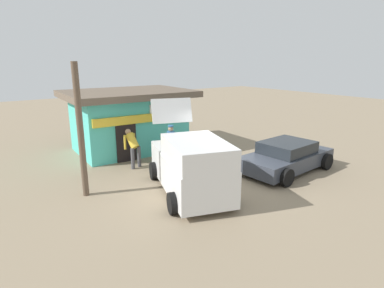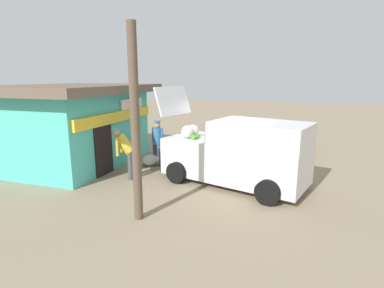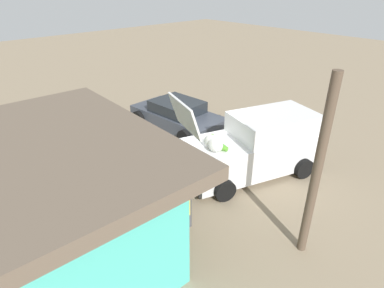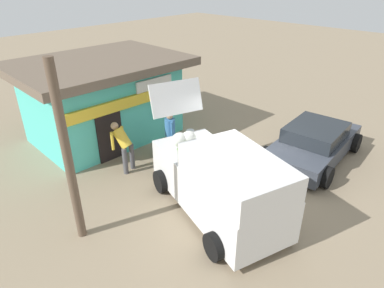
{
  "view_description": "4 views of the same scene",
  "coord_description": "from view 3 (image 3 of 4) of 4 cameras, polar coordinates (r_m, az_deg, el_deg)",
  "views": [
    {
      "loc": [
        -7.82,
        -8.49,
        4.33
      ],
      "look_at": [
        -0.88,
        1.17,
        1.14
      ],
      "focal_mm": 29.68,
      "sensor_mm": 36.0,
      "label": 1
    },
    {
      "loc": [
        -10.8,
        -1.58,
        3.16
      ],
      "look_at": [
        -0.49,
        1.45,
        0.78
      ],
      "focal_mm": 28.31,
      "sensor_mm": 36.0,
      "label": 2
    },
    {
      "loc": [
        -7.47,
        7.14,
        5.74
      ],
      "look_at": [
        -0.96,
        1.21,
        1.18
      ],
      "focal_mm": 30.24,
      "sensor_mm": 36.0,
      "label": 3
    },
    {
      "loc": [
        -7.7,
        -4.82,
        5.71
      ],
      "look_at": [
        -1.03,
        1.53,
        0.89
      ],
      "focal_mm": 31.69,
      "sensor_mm": 36.0,
      "label": 4
    }
  ],
  "objects": [
    {
      "name": "ground_plane",
      "position": [
        11.82,
        1.17,
        -1.65
      ],
      "size": [
        60.0,
        60.0,
        0.0
      ],
      "primitive_type": "plane",
      "color": "gray"
    },
    {
      "name": "storefront_bar",
      "position": [
        7.5,
        -22.75,
        -9.42
      ],
      "size": [
        5.89,
        4.53,
        2.89
      ],
      "color": "#4CC6B7",
      "rests_on": "ground_plane"
    },
    {
      "name": "delivery_van",
      "position": [
        10.46,
        11.05,
        -0.32
      ],
      "size": [
        3.09,
        4.84,
        2.86
      ],
      "color": "white",
      "rests_on": "ground_plane"
    },
    {
      "name": "parked_sedan",
      "position": [
        13.64,
        -2.59,
        5.1
      ],
      "size": [
        4.21,
        2.43,
        1.19
      ],
      "color": "#383D47",
      "rests_on": "ground_plane"
    },
    {
      "name": "vendor_standing",
      "position": [
        9.28,
        -6.43,
        -3.92
      ],
      "size": [
        0.46,
        0.52,
        1.65
      ],
      "color": "navy",
      "rests_on": "ground_plane"
    },
    {
      "name": "customer_bending",
      "position": [
        8.03,
        -2.27,
        -9.32
      ],
      "size": [
        0.61,
        0.7,
        1.58
      ],
      "color": "#4C4C51",
      "rests_on": "ground_plane"
    },
    {
      "name": "unloaded_banana_pile",
      "position": [
        9.53,
        -7.35,
        -8.46
      ],
      "size": [
        0.79,
        0.78,
        0.41
      ],
      "color": "silver",
      "rests_on": "ground_plane"
    },
    {
      "name": "paint_bucket",
      "position": [
        10.56,
        -13.26,
        -5.35
      ],
      "size": [
        0.31,
        0.31,
        0.31
      ],
      "primitive_type": "cylinder",
      "color": "silver",
      "rests_on": "ground_plane"
    },
    {
      "name": "utility_pole",
      "position": [
        7.22,
        21.15,
        -4.62
      ],
      "size": [
        0.2,
        0.2,
        4.27
      ],
      "primitive_type": "cylinder",
      "color": "brown",
      "rests_on": "ground_plane"
    }
  ]
}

